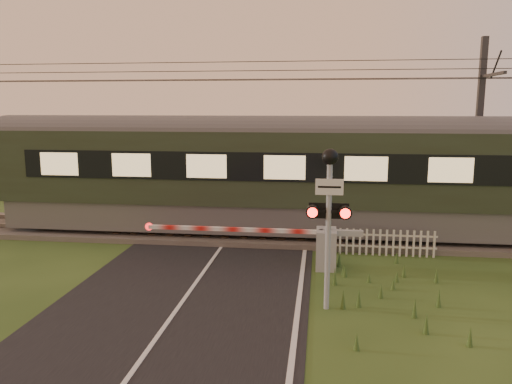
# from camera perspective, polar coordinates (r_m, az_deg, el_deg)

# --- Properties ---
(ground) EXTENTS (160.00, 160.00, 0.00)m
(ground) POSITION_cam_1_polar(r_m,az_deg,el_deg) (12.17, -8.58, -12.59)
(ground) COLOR #274018
(ground) RESTS_ON ground
(road) EXTENTS (6.00, 140.00, 0.03)m
(road) POSITION_cam_1_polar(r_m,az_deg,el_deg) (11.96, -8.81, -12.97)
(road) COLOR black
(road) RESTS_ON ground
(track_bed) EXTENTS (140.00, 3.40, 0.39)m
(track_bed) POSITION_cam_1_polar(r_m,az_deg,el_deg) (18.17, -2.94, -4.70)
(track_bed) COLOR #47423D
(track_bed) RESTS_ON ground
(overhead_wires) EXTENTS (120.00, 0.62, 0.62)m
(overhead_wires) POSITION_cam_1_polar(r_m,az_deg,el_deg) (17.63, -3.11, 13.41)
(overhead_wires) COLOR black
(overhead_wires) RESTS_ON ground
(boom_gate) EXTENTS (6.41, 0.88, 1.17)m
(boom_gate) POSITION_cam_1_polar(r_m,az_deg,el_deg) (14.53, 6.97, -6.16)
(boom_gate) COLOR gray
(boom_gate) RESTS_ON ground
(crossing_signal) EXTENTS (0.94, 0.37, 3.70)m
(crossing_signal) POSITION_cam_1_polar(r_m,az_deg,el_deg) (11.20, 8.34, -0.97)
(crossing_signal) COLOR gray
(crossing_signal) RESTS_ON ground
(picket_fence) EXTENTS (3.47, 0.07, 0.83)m
(picket_fence) POSITION_cam_1_polar(r_m,az_deg,el_deg) (16.07, 13.98, -5.61)
(picket_fence) COLOR silver
(picket_fence) RESTS_ON ground
(catenary_mast) EXTENTS (0.22, 2.46, 7.09)m
(catenary_mast) POSITION_cam_1_polar(r_m,az_deg,el_deg) (20.39, 24.11, 6.36)
(catenary_mast) COLOR #2D2D30
(catenary_mast) RESTS_ON ground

